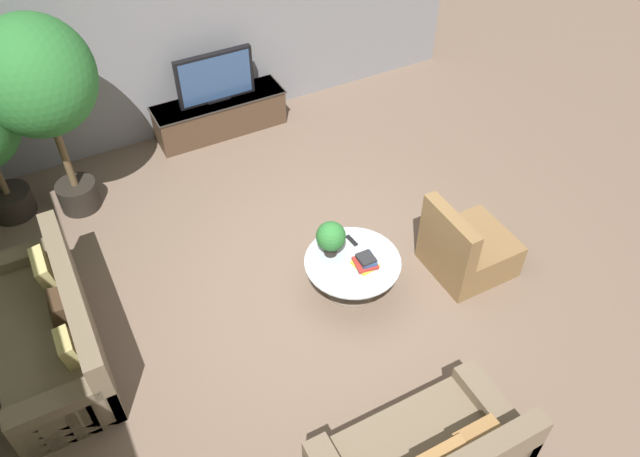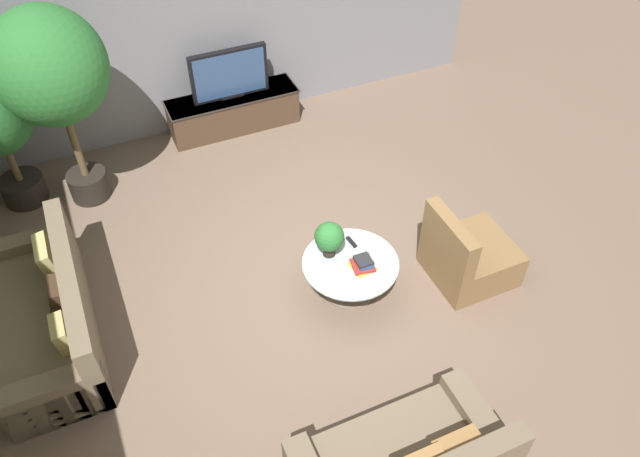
% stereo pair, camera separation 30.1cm
% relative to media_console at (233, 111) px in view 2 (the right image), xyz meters
% --- Properties ---
extents(ground_plane, '(24.00, 24.00, 0.00)m').
position_rel_media_console_xyz_m(ground_plane, '(-0.11, -2.94, -0.25)').
color(ground_plane, brown).
extents(back_wall_stone, '(7.40, 0.12, 3.00)m').
position_rel_media_console_xyz_m(back_wall_stone, '(-0.11, 0.32, 1.25)').
color(back_wall_stone, slate).
rests_on(back_wall_stone, ground).
extents(media_console, '(1.72, 0.50, 0.49)m').
position_rel_media_console_xyz_m(media_console, '(0.00, 0.00, 0.00)').
color(media_console, '#473323').
rests_on(media_console, ground).
extents(television, '(1.00, 0.13, 0.65)m').
position_rel_media_console_xyz_m(television, '(0.00, -0.00, 0.55)').
color(television, black).
rests_on(television, media_console).
extents(coffee_table, '(0.95, 0.95, 0.41)m').
position_rel_media_console_xyz_m(coffee_table, '(0.16, -3.19, 0.04)').
color(coffee_table, '#756656').
rests_on(coffee_table, ground).
extents(couch_by_wall, '(0.84, 1.98, 0.84)m').
position_rel_media_console_xyz_m(couch_by_wall, '(-2.63, -2.58, 0.03)').
color(couch_by_wall, brown).
rests_on(couch_by_wall, ground).
extents(armchair_wicker, '(0.80, 0.76, 0.86)m').
position_rel_media_console_xyz_m(armchair_wicker, '(1.34, -3.49, 0.02)').
color(armchair_wicker, brown).
rests_on(armchair_wicker, ground).
extents(potted_palm_corner, '(1.16, 1.16, 2.32)m').
position_rel_media_console_xyz_m(potted_palm_corner, '(-1.99, -0.64, 1.39)').
color(potted_palm_corner, black).
rests_on(potted_palm_corner, ground).
extents(potted_plant_tabletop, '(0.29, 0.29, 0.39)m').
position_rel_media_console_xyz_m(potted_plant_tabletop, '(0.02, -3.00, 0.39)').
color(potted_plant_tabletop, black).
rests_on(potted_plant_tabletop, coffee_table).
extents(book_stack, '(0.23, 0.24, 0.12)m').
position_rel_media_console_xyz_m(book_stack, '(0.24, -3.30, 0.22)').
color(book_stack, gold).
rests_on(book_stack, coffee_table).
extents(remote_black, '(0.06, 0.16, 0.02)m').
position_rel_media_console_xyz_m(remote_black, '(0.29, -2.96, 0.17)').
color(remote_black, black).
rests_on(remote_black, coffee_table).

